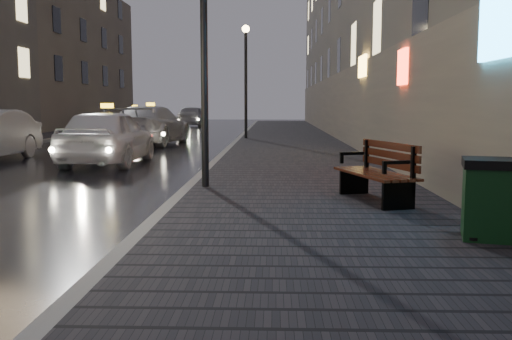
{
  "coord_description": "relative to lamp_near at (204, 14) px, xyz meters",
  "views": [
    {
      "loc": [
        3.21,
        -5.12,
        1.77
      ],
      "look_at": [
        2.95,
        2.81,
        0.85
      ],
      "focal_mm": 40.0,
      "sensor_mm": 36.0,
      "label": 1
    }
  ],
  "objects": [
    {
      "name": "bench",
      "position": [
        3.11,
        -1.6,
        -2.84
      ],
      "size": [
        1.2,
        2.06,
        1.0
      ],
      "rotation": [
        0.0,
        0.0,
        0.29
      ],
      "color": "black",
      "rests_on": "sidewalk"
    },
    {
      "name": "building_far_c",
      "position": [
        -15.35,
        33.0,
        2.01
      ],
      "size": [
        6.0,
        22.0,
        11.0
      ],
      "primitive_type": "cube",
      "color": "#6B6051",
      "rests_on": "ground"
    },
    {
      "name": "car_far",
      "position": [
        -5.04,
        33.36,
        -2.68
      ],
      "size": [
        2.12,
        4.85,
        1.63
      ],
      "primitive_type": "imported",
      "rotation": [
        0.0,
        0.0,
        3.1
      ],
      "color": "#9A9AA2",
      "rests_on": "ground"
    },
    {
      "name": "curb_far",
      "position": [
        -9.25,
        15.0,
        -3.41
      ],
      "size": [
        0.2,
        58.0,
        0.15
      ],
      "primitive_type": "cube",
      "color": "slate",
      "rests_on": "ground"
    },
    {
      "name": "building_near",
      "position": [
        5.25,
        19.0,
        3.01
      ],
      "size": [
        1.8,
        50.0,
        13.0
      ],
      "primitive_type": "cube",
      "color": "#605B54",
      "rests_on": "ground"
    },
    {
      "name": "curb",
      "position": [
        -0.35,
        15.0,
        -3.41
      ],
      "size": [
        0.2,
        58.0,
        0.15
      ],
      "primitive_type": "cube",
      "color": "slate",
      "rests_on": "ground"
    },
    {
      "name": "trash_bin",
      "position": [
        3.95,
        -4.27,
        -2.84
      ],
      "size": [
        0.78,
        0.78,
        0.97
      ],
      "rotation": [
        0.0,
        0.0,
        -0.26
      ],
      "color": "#0E3314",
      "rests_on": "sidewalk"
    },
    {
      "name": "taxi_near",
      "position": [
        -3.52,
        5.42,
        -2.66
      ],
      "size": [
        1.96,
        4.85,
        1.65
      ],
      "primitive_type": "imported",
      "rotation": [
        0.0,
        0.0,
        3.14
      ],
      "color": "silver",
      "rests_on": "ground"
    },
    {
      "name": "taxi_mid",
      "position": [
        -4.03,
        13.63,
        -2.65
      ],
      "size": [
        2.9,
        6.01,
        1.69
      ],
      "primitive_type": "imported",
      "rotation": [
        0.0,
        0.0,
        3.05
      ],
      "color": "silver",
      "rests_on": "ground"
    },
    {
      "name": "sidewalk_far",
      "position": [
        -10.55,
        15.0,
        -3.41
      ],
      "size": [
        2.4,
        58.0,
        0.15
      ],
      "primitive_type": "cube",
      "color": "black",
      "rests_on": "ground"
    },
    {
      "name": "sidewalk",
      "position": [
        2.05,
        15.0,
        -3.41
      ],
      "size": [
        4.6,
        58.0,
        0.15
      ],
      "primitive_type": "cube",
      "color": "black",
      "rests_on": "ground"
    },
    {
      "name": "lamp_near",
      "position": [
        0.0,
        0.0,
        0.0
      ],
      "size": [
        0.36,
        0.36,
        5.28
      ],
      "color": "black",
      "rests_on": "sidewalk"
    },
    {
      "name": "taxi_far",
      "position": [
        -8.26,
        27.99,
        -2.71
      ],
      "size": [
        2.62,
        5.6,
        1.55
      ],
      "primitive_type": "imported",
      "rotation": [
        0.0,
        0.0,
        0.01
      ],
      "color": "silver",
      "rests_on": "ground"
    },
    {
      "name": "lamp_far",
      "position": [
        0.0,
        16.0,
        0.0
      ],
      "size": [
        0.36,
        0.36,
        5.28
      ],
      "color": "black",
      "rests_on": "sidewalk"
    }
  ]
}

